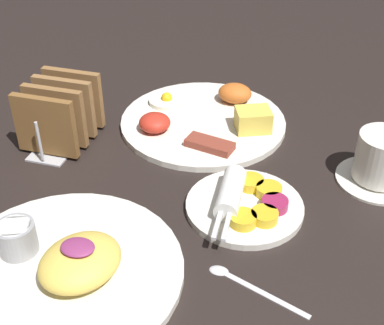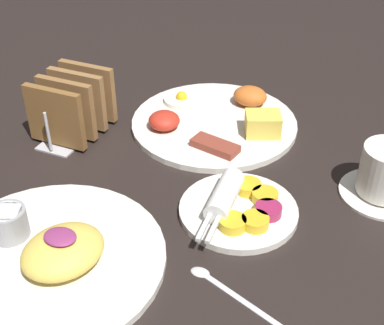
{
  "view_description": "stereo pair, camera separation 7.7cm",
  "coord_description": "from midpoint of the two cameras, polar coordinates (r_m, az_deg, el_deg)",
  "views": [
    {
      "loc": [
        0.24,
        -0.57,
        0.48
      ],
      "look_at": [
        0.06,
        0.03,
        0.03
      ],
      "focal_mm": 50.0,
      "sensor_mm": 36.0,
      "label": 1
    },
    {
      "loc": [
        0.31,
        -0.55,
        0.48
      ],
      "look_at": [
        0.06,
        0.03,
        0.03
      ],
      "focal_mm": 50.0,
      "sensor_mm": 36.0,
      "label": 2
    }
  ],
  "objects": [
    {
      "name": "plate_condiments",
      "position": [
        0.73,
        2.63,
        -4.47
      ],
      "size": [
        0.16,
        0.18,
        0.04
      ],
      "color": "silver",
      "rests_on": "ground_plane"
    },
    {
      "name": "toast_rack",
      "position": [
        0.89,
        -16.3,
        4.93
      ],
      "size": [
        0.1,
        0.15,
        0.1
      ],
      "color": "#B7B7BC",
      "rests_on": "ground_plane"
    },
    {
      "name": "teaspoon",
      "position": [
        0.64,
        1.85,
        -12.67
      ],
      "size": [
        0.13,
        0.05,
        0.01
      ],
      "color": "silver",
      "rests_on": "ground_plane"
    },
    {
      "name": "ground_plane",
      "position": [
        0.79,
        -7.83,
        -2.54
      ],
      "size": [
        3.0,
        3.0,
        0.0
      ],
      "primitive_type": "plane",
      "color": "black"
    },
    {
      "name": "plate_foreground",
      "position": [
        0.67,
        -16.87,
        -10.71
      ],
      "size": [
        0.29,
        0.29,
        0.06
      ],
      "color": "silver",
      "rests_on": "ground_plane"
    },
    {
      "name": "coffee_cup",
      "position": [
        0.8,
        16.99,
        0.09
      ],
      "size": [
        0.12,
        0.12,
        0.08
      ],
      "color": "silver",
      "rests_on": "ground_plane"
    },
    {
      "name": "plate_breakfast",
      "position": [
        0.92,
        -0.98,
        4.59
      ],
      "size": [
        0.28,
        0.28,
        0.05
      ],
      "color": "silver",
      "rests_on": "ground_plane"
    }
  ]
}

